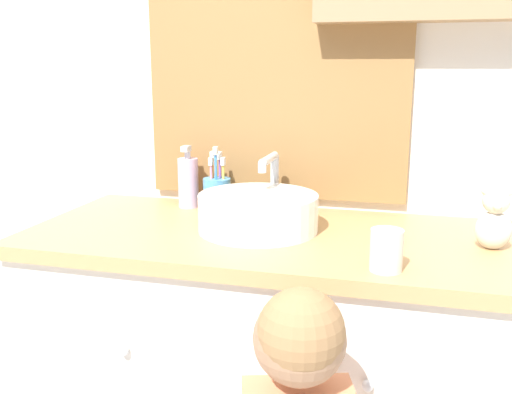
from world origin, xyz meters
TOP-DOWN VIEW (x-y plane):
  - wall_back at (0.02, 0.62)m, footprint 3.20×0.18m
  - vanity_counter at (0.00, 0.32)m, footprint 1.22×0.56m
  - sink_basin at (-0.03, 0.34)m, footprint 0.30×0.36m
  - toothbrush_holder at (-0.20, 0.50)m, footprint 0.08×0.08m
  - soap_dispenser at (-0.29, 0.51)m, footprint 0.06×0.06m
  - teddy_bear at (0.52, 0.32)m, footprint 0.08×0.07m
  - drinking_cup at (0.29, 0.12)m, footprint 0.07×0.07m

SIDE VIEW (x-z plane):
  - vanity_counter at x=0.00m, z-range 0.00..0.80m
  - drinking_cup at x=0.29m, z-range 0.80..0.89m
  - sink_basin at x=-0.03m, z-range 0.76..0.94m
  - toothbrush_holder at x=-0.20m, z-range 0.76..0.95m
  - teddy_bear at x=0.52m, z-range 0.80..0.94m
  - soap_dispenser at x=-0.29m, z-range 0.79..0.97m
  - wall_back at x=0.02m, z-range 0.03..2.53m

